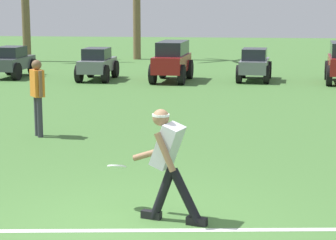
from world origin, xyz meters
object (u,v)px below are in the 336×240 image
(teammate_near_sideline, at_px, (37,91))
(parked_car_slot_d, at_px, (172,60))
(frisbee_in_flight, at_px, (117,166))
(parked_car_slot_e, at_px, (254,64))
(parked_car_slot_c, at_px, (97,64))
(frisbee_thrower, at_px, (168,159))
(parked_car_slot_b, at_px, (12,62))

(teammate_near_sideline, distance_m, parked_car_slot_d, 9.47)
(frisbee_in_flight, distance_m, parked_car_slot_e, 14.28)
(parked_car_slot_c, height_order, parked_car_slot_e, same)
(frisbee_in_flight, bearing_deg, parked_car_slot_d, 93.09)
(teammate_near_sideline, bearing_deg, parked_car_slot_e, 65.24)
(frisbee_thrower, xyz_separation_m, parked_car_slot_d, (-1.47, 14.13, -0.08))
(frisbee_thrower, distance_m, frisbee_in_flight, 0.88)
(frisbee_thrower, relative_size, teammate_near_sideline, 0.91)
(teammate_near_sideline, distance_m, parked_car_slot_c, 9.38)
(teammate_near_sideline, height_order, parked_car_slot_e, teammate_near_sideline)
(teammate_near_sideline, relative_size, parked_car_slot_d, 0.63)
(teammate_near_sideline, bearing_deg, parked_car_slot_d, 79.52)
(parked_car_slot_b, distance_m, parked_car_slot_c, 3.18)
(parked_car_slot_b, xyz_separation_m, parked_car_slot_d, (5.74, -0.40, 0.16))
(parked_car_slot_c, xyz_separation_m, parked_car_slot_d, (2.59, -0.03, 0.16))
(parked_car_slot_b, height_order, parked_car_slot_d, parked_car_slot_d)
(frisbee_thrower, distance_m, parked_car_slot_e, 14.63)
(teammate_near_sideline, distance_m, parked_car_slot_e, 10.74)
(frisbee_in_flight, distance_m, teammate_near_sideline, 5.05)
(teammate_near_sideline, xyz_separation_m, parked_car_slot_c, (-0.86, 9.34, -0.38))
(parked_car_slot_c, relative_size, parked_car_slot_e, 0.98)
(frisbee_thrower, distance_m, teammate_near_sideline, 5.79)
(frisbee_in_flight, xyz_separation_m, parked_car_slot_d, (-0.74, 13.70, 0.14))
(frisbee_in_flight, bearing_deg, frisbee_thrower, -30.48)
(frisbee_in_flight, bearing_deg, teammate_near_sideline, 119.29)
(frisbee_in_flight, relative_size, parked_car_slot_d, 0.10)
(frisbee_thrower, distance_m, parked_car_slot_b, 16.22)
(frisbee_thrower, height_order, teammate_near_sideline, teammate_near_sideline)
(teammate_near_sideline, height_order, parked_car_slot_d, teammate_near_sideline)
(parked_car_slot_c, relative_size, parked_car_slot_d, 0.90)
(parked_car_slot_d, bearing_deg, parked_car_slot_e, 9.02)
(parked_car_slot_c, bearing_deg, parked_car_slot_e, 4.38)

